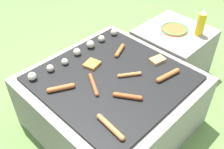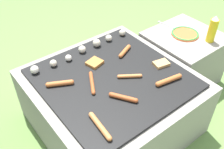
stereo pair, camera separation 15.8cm
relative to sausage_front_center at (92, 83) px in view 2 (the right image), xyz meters
The scene contains 16 objects.
ground_plane 0.45m from the sausage_front_center, ahead, with size 14.00×14.00×0.00m, color #608442.
grill 0.26m from the sausage_front_center, ahead, with size 0.94×0.94×0.42m.
side_ledge 0.89m from the sausage_front_center, ahead, with size 0.51×0.50×0.42m.
sausage_front_left 0.19m from the sausage_front_center, 145.19° to the left, with size 0.15×0.09×0.03m.
sausage_front_right 0.23m from the sausage_front_center, 23.30° to the right, with size 0.13×0.10×0.02m.
sausage_back_center 0.33m from the sausage_front_center, 117.84° to the right, with size 0.04×0.20×0.03m.
sausage_mid_right 0.22m from the sausage_front_center, 72.84° to the right, with size 0.10×0.15×0.03m.
sausage_back_left 0.46m from the sausage_front_center, 35.72° to the right, with size 0.18×0.06×0.03m.
sausage_front_center is the anchor object (origin of this frame).
sausage_mid_left 0.38m from the sausage_front_center, 19.11° to the left, with size 0.14×0.08×0.03m.
bread_slice_left 0.47m from the sausage_front_center, 15.15° to the right, with size 0.11×0.09×0.02m.
bread_slice_right 0.19m from the sausage_front_center, 50.39° to the left, with size 0.11×0.10×0.02m.
mushroom_row 0.33m from the sausage_front_center, 65.98° to the left, with size 0.76×0.07×0.06m.
plate_colorful 0.86m from the sausage_front_center, ahead, with size 0.20×0.20×0.02m.
condiment_bottle 0.95m from the sausage_front_center, ahead, with size 0.06×0.06×0.20m.
fork_utensil 0.88m from the sausage_front_center, 12.95° to the left, with size 0.04×0.20×0.01m.
Camera 2 is at (-0.74, -0.95, 1.46)m, focal length 42.00 mm.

